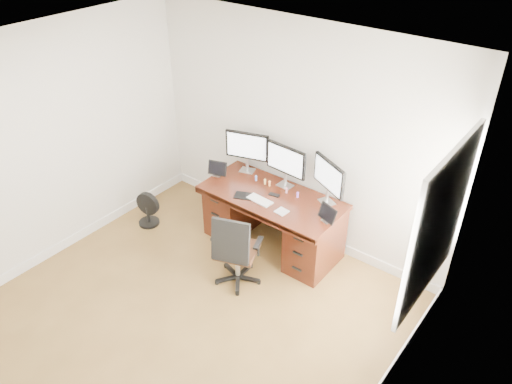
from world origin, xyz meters
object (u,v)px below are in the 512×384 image
Objects in this scene: office_chair at (236,261)px; keyboard at (260,200)px; monitor_center at (286,161)px; floor_fan at (147,209)px; desk at (273,218)px.

office_chair is 0.75m from keyboard.
monitor_center is 0.55m from keyboard.
floor_fan is 1.50× the size of keyboard.
floor_fan is 1.98m from monitor_center.
floor_fan is (-1.63, 0.15, -0.08)m from office_chair.
floor_fan is at bearing -146.38° from monitor_center.
office_chair is at bearing -17.20° from floor_fan.
floor_fan is 0.84× the size of monitor_center.
keyboard is at bearing -91.41° from monitor_center.
monitor_center reaches higher than floor_fan.
office_chair is 1.64m from floor_fan.
keyboard is at bearing 4.19° from floor_fan.
keyboard reaches higher than desk.
floor_fan is (-1.55, -0.64, -0.18)m from desk.
monitor_center is (1.55, 0.88, 0.86)m from floor_fan.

